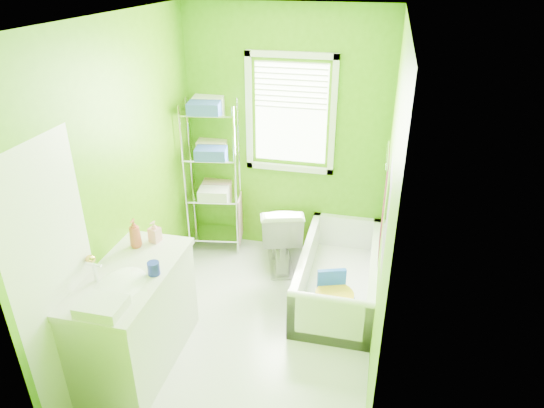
% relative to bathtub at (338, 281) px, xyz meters
% --- Properties ---
extents(ground, '(2.90, 2.90, 0.00)m').
position_rel_bathtub_xyz_m(ground, '(-0.69, -0.65, -0.16)').
color(ground, silver).
rests_on(ground, ground).
extents(room_envelope, '(2.14, 2.94, 2.62)m').
position_rel_bathtub_xyz_m(room_envelope, '(-0.69, -0.65, 1.39)').
color(room_envelope, '#4D9407').
rests_on(room_envelope, ground).
extents(window, '(0.92, 0.05, 1.22)m').
position_rel_bathtub_xyz_m(window, '(-0.64, 0.77, 1.46)').
color(window, white).
rests_on(window, ground).
extents(door, '(0.09, 0.80, 2.00)m').
position_rel_bathtub_xyz_m(door, '(-1.73, -1.65, 0.84)').
color(door, white).
rests_on(door, ground).
extents(right_wall_decor, '(0.04, 1.48, 1.17)m').
position_rel_bathtub_xyz_m(right_wall_decor, '(0.34, -0.67, 1.16)').
color(right_wall_decor, '#3C0710').
rests_on(right_wall_decor, ground).
extents(bathtub, '(0.71, 1.53, 0.49)m').
position_rel_bathtub_xyz_m(bathtub, '(0.00, 0.00, 0.00)').
color(bathtub, white).
rests_on(bathtub, ground).
extents(toilet, '(0.62, 0.83, 0.76)m').
position_rel_bathtub_xyz_m(toilet, '(-0.66, 0.39, 0.22)').
color(toilet, white).
rests_on(toilet, ground).
extents(vanity, '(0.59, 1.15, 1.11)m').
position_rel_bathtub_xyz_m(vanity, '(-1.46, -1.25, 0.30)').
color(vanity, silver).
rests_on(vanity, ground).
extents(wire_shelf_unit, '(0.62, 0.50, 1.70)m').
position_rel_bathtub_xyz_m(wire_shelf_unit, '(-1.43, 0.61, 0.88)').
color(wire_shelf_unit, silver).
rests_on(wire_shelf_unit, ground).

